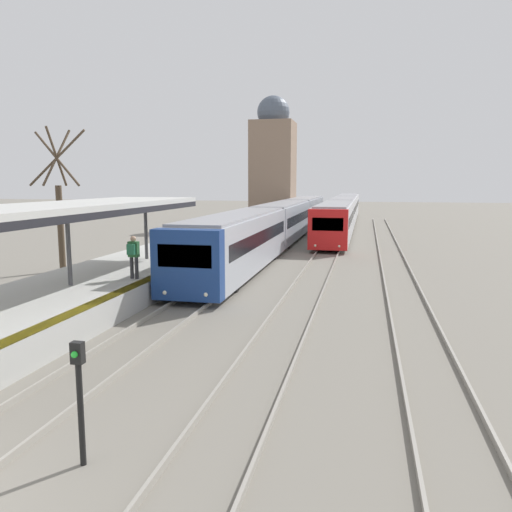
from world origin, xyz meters
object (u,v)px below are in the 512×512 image
at_px(person_on_platform, 133,254).
at_px(signal_post_near, 79,391).
at_px(train_far, 343,211).
at_px(train_near, 283,220).

relative_size(person_on_platform, signal_post_near, 0.79).
height_order(train_far, signal_post_near, train_far).
xyz_separation_m(person_on_platform, train_far, (6.32, 36.32, -0.23)).
bearing_deg(train_near, signal_post_near, -86.47).
xyz_separation_m(person_on_platform, train_near, (2.28, 21.46, -0.23)).
bearing_deg(person_on_platform, train_near, 83.95).
relative_size(train_near, train_far, 1.02).
distance_m(train_near, signal_post_near, 32.18).
distance_m(person_on_platform, train_far, 36.86).
bearing_deg(train_near, train_far, 74.77).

